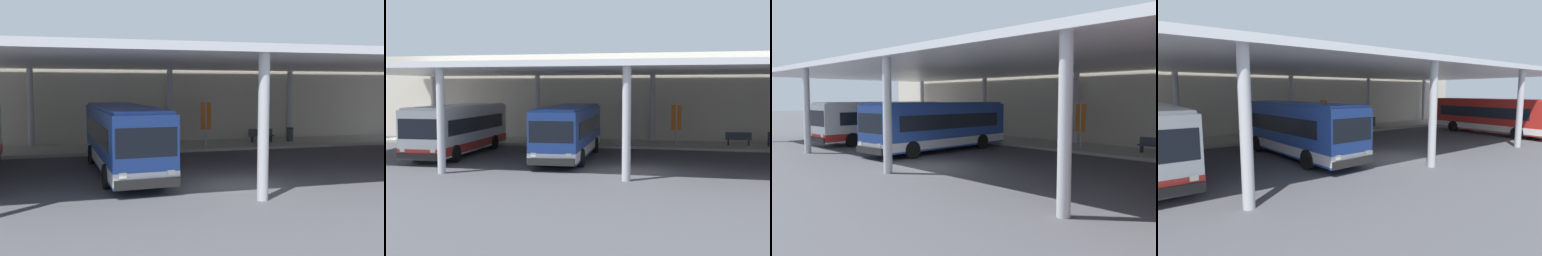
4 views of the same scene
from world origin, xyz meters
The scene contains 9 objects.
ground_plane centered at (0.00, 0.00, 0.00)m, with size 200.00×200.00×0.00m, color #47474C.
platform_kerb centered at (0.00, 11.75, 0.09)m, with size 42.00×4.50×0.18m, color #A39E93.
station_building_facade centered at (0.00, 15.00, 3.50)m, with size 48.00×1.60×7.00m, color beige.
canopy_shelter centered at (0.00, 5.50, 5.29)m, with size 40.00×17.00×5.55m.
bus_second_bay centered at (-4.27, 4.05, 1.66)m, with size 3.16×10.66×3.17m.
bus_middle_bay centered at (14.17, 2.33, 1.66)m, with size 3.01×10.62×3.17m.
bench_waiting centered at (6.24, 11.82, 0.66)m, with size 1.80×0.45×0.92m.
trash_bin centered at (8.42, 11.73, 0.68)m, with size 0.52×0.52×0.98m.
banner_sign centered at (1.89, 10.94, 1.98)m, with size 0.70×0.12×3.20m.
Camera 4 is at (-12.22, -12.06, 3.79)m, focal length 28.16 mm.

